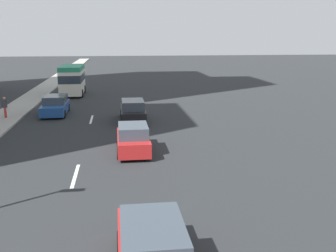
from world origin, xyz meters
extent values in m
plane|color=#26282B|center=(31.50, 0.00, 0.00)|extent=(198.00, 198.00, 0.00)
cube|color=#9E9B93|center=(31.50, 6.79, 0.07)|extent=(162.00, 2.65, 0.15)
cube|color=silver|center=(14.69, 0.00, 0.01)|extent=(3.20, 0.16, 0.01)
cube|color=silver|center=(27.58, 0.00, 0.01)|extent=(3.20, 0.16, 0.01)
cube|color=#1E478C|center=(30.03, 3.07, 0.56)|extent=(4.70, 1.88, 0.76)
cube|color=#38424C|center=(30.26, 3.07, 1.25)|extent=(2.58, 1.73, 0.62)
cylinder|color=black|center=(28.57, 2.20, 0.32)|extent=(0.64, 0.22, 0.64)
cylinder|color=black|center=(28.57, 3.93, 0.32)|extent=(0.64, 0.22, 0.64)
cylinder|color=black|center=(31.49, 2.20, 0.32)|extent=(0.64, 0.22, 0.64)
cylinder|color=black|center=(31.49, 3.93, 0.32)|extent=(0.64, 0.22, 0.64)
cube|color=#A51E1E|center=(18.29, -2.86, 0.57)|extent=(4.20, 1.74, 0.78)
cube|color=#38424C|center=(18.08, -2.86, 1.27)|extent=(2.31, 1.60, 0.64)
cylinder|color=black|center=(19.59, -2.06, 0.32)|extent=(0.64, 0.22, 0.64)
cylinder|color=black|center=(19.59, -3.67, 0.32)|extent=(0.64, 0.22, 0.64)
cylinder|color=black|center=(16.99, -2.06, 0.32)|extent=(0.64, 0.22, 0.64)
cylinder|color=black|center=(16.99, -3.67, 0.32)|extent=(0.64, 0.22, 0.64)
cube|color=black|center=(26.62, -3.21, 0.58)|extent=(4.77, 1.79, 0.81)
cube|color=#38424C|center=(26.39, -3.21, 1.32)|extent=(2.62, 1.64, 0.66)
cylinder|color=black|center=(28.10, -2.39, 0.32)|extent=(0.64, 0.22, 0.64)
cylinder|color=black|center=(28.10, -4.03, 0.32)|extent=(0.64, 0.22, 0.64)
cylinder|color=black|center=(25.15, -2.39, 0.32)|extent=(0.64, 0.22, 0.64)
cylinder|color=black|center=(25.15, -4.03, 0.32)|extent=(0.64, 0.22, 0.64)
cube|color=#38424C|center=(6.02, -2.84, 1.36)|extent=(2.59, 1.64, 0.69)
cylinder|color=black|center=(7.72, -2.03, 0.32)|extent=(0.64, 0.22, 0.64)
cylinder|color=black|center=(7.72, -3.66, 0.32)|extent=(0.64, 0.22, 0.64)
cube|color=silver|center=(41.34, 2.78, 1.49)|extent=(6.12, 2.30, 2.52)
cube|color=#268C66|center=(41.34, 2.78, 2.99)|extent=(6.12, 2.30, 0.48)
cube|color=#28333D|center=(41.34, 2.78, 1.97)|extent=(6.13, 2.30, 0.84)
cylinder|color=black|center=(39.57, 1.69, 0.42)|extent=(0.84, 0.26, 0.84)
cylinder|color=black|center=(39.57, 3.87, 0.42)|extent=(0.84, 0.26, 0.84)
cylinder|color=black|center=(43.12, 1.69, 0.42)|extent=(0.84, 0.26, 0.84)
cylinder|color=black|center=(43.12, 3.87, 0.42)|extent=(0.84, 0.26, 0.84)
cylinder|color=red|center=(28.36, 6.64, 0.55)|extent=(0.14, 0.14, 0.79)
cylinder|color=red|center=(28.52, 6.64, 0.55)|extent=(0.14, 0.14, 0.79)
cube|color=#333338|center=(28.44, 6.64, 1.26)|extent=(0.35, 0.39, 0.63)
sphere|color=tan|center=(28.44, 6.64, 1.68)|extent=(0.21, 0.21, 0.21)
camera|label=1|loc=(-3.20, -2.04, 6.37)|focal=42.22mm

